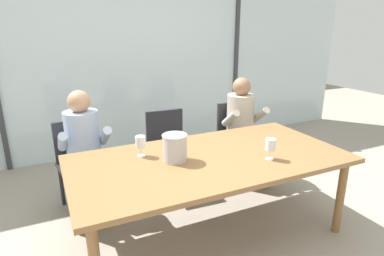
{
  "coord_description": "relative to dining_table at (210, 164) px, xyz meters",
  "views": [
    {
      "loc": [
        -1.19,
        -2.18,
        1.76
      ],
      "look_at": [
        0.0,
        0.35,
        0.88
      ],
      "focal_mm": 30.34,
      "sensor_mm": 36.0,
      "label": 1
    }
  ],
  "objects": [
    {
      "name": "ground",
      "position": [
        0.0,
        1.0,
        -0.66
      ],
      "size": [
        14.0,
        14.0,
        0.0
      ],
      "primitive_type": "plane",
      "color": "#9E9384"
    },
    {
      "name": "window_glass_panel",
      "position": [
        0.0,
        2.29,
        0.64
      ],
      "size": [
        7.47,
        0.03,
        2.6
      ],
      "primitive_type": "cube",
      "color": "silver",
      "rests_on": "ground"
    },
    {
      "name": "window_mullion_right",
      "position": [
        1.68,
        2.27,
        0.64
      ],
      "size": [
        0.06,
        0.06,
        2.6
      ],
      "primitive_type": "cube",
      "color": "#38383D",
      "rests_on": "ground"
    },
    {
      "name": "hillside_vineyard",
      "position": [
        0.0,
        6.56,
        0.11
      ],
      "size": [
        13.47,
        2.4,
        1.55
      ],
      "primitive_type": "cube",
      "color": "#386633",
      "rests_on": "ground"
    },
    {
      "name": "dining_table",
      "position": [
        0.0,
        0.0,
        0.0
      ],
      "size": [
        2.27,
        1.14,
        0.73
      ],
      "color": "olive",
      "rests_on": "ground"
    },
    {
      "name": "chair_near_curtain",
      "position": [
        -0.93,
        0.99,
        -0.15
      ],
      "size": [
        0.5,
        0.5,
        0.87
      ],
      "rotation": [
        0.0,
        0.0,
        0.14
      ],
      "color": "#232328",
      "rests_on": "ground"
    },
    {
      "name": "chair_left_of_center",
      "position": [
        -0.0,
        0.96,
        -0.15
      ],
      "size": [
        0.46,
        0.46,
        0.87
      ],
      "rotation": [
        0.0,
        0.0,
        -0.05
      ],
      "color": "#232328",
      "rests_on": "ground"
    },
    {
      "name": "chair_center",
      "position": [
        0.9,
        0.97,
        -0.15
      ],
      "size": [
        0.44,
        0.44,
        0.87
      ],
      "rotation": [
        0.0,
        0.0,
        0.01
      ],
      "color": "#232328",
      "rests_on": "ground"
    },
    {
      "name": "person_pale_blue_shirt",
      "position": [
        -0.89,
        0.84,
        0.02
      ],
      "size": [
        0.46,
        0.61,
        1.19
      ],
      "rotation": [
        0.0,
        0.0,
        0.01
      ],
      "color": "#9EB2D1",
      "rests_on": "ground"
    },
    {
      "name": "person_beige_jumper",
      "position": [
        0.9,
        0.84,
        0.02
      ],
      "size": [
        0.49,
        0.63,
        1.19
      ],
      "rotation": [
        0.0,
        0.0,
        -0.09
      ],
      "color": "#B7AD9E",
      "rests_on": "ground"
    },
    {
      "name": "ice_bucket_primary",
      "position": [
        -0.29,
        0.05,
        0.18
      ],
      "size": [
        0.2,
        0.2,
        0.22
      ],
      "color": "#B7B7BC",
      "rests_on": "dining_table"
    },
    {
      "name": "wine_glass_by_left_taster",
      "position": [
        -0.51,
        0.26,
        0.18
      ],
      "size": [
        0.08,
        0.08,
        0.17
      ],
      "color": "silver",
      "rests_on": "dining_table"
    },
    {
      "name": "wine_glass_near_bucket",
      "position": [
        0.41,
        -0.25,
        0.18
      ],
      "size": [
        0.08,
        0.08,
        0.17
      ],
      "color": "silver",
      "rests_on": "dining_table"
    }
  ]
}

